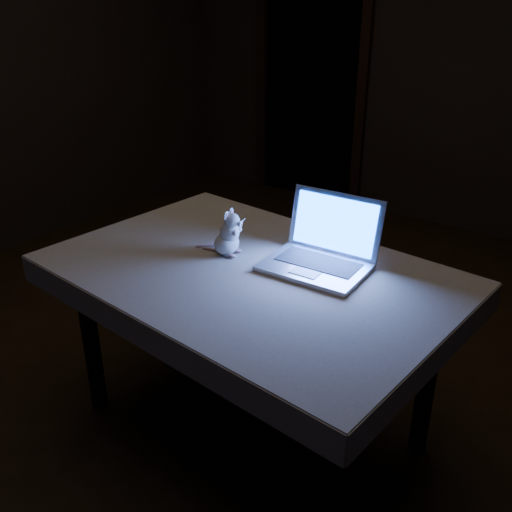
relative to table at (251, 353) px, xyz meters
The scene contains 7 objects.
floor 0.54m from the table, 137.53° to the left, with size 5.00×5.00×0.00m, color black.
back_wall 2.93m from the table, 95.89° to the left, with size 4.50×0.04×2.60m, color black.
doorway 3.16m from the table, 116.64° to the left, with size 1.06×0.36×2.13m, color black, non-canonical shape.
table is the anchor object (origin of this frame).
tablecloth 0.34m from the table, 77.12° to the left, with size 1.51×1.01×0.10m, color beige, non-canonical shape.
laptop 0.57m from the table, 32.66° to the left, with size 0.38×0.33×0.26m, color silver, non-canonical shape.
plush_mouse 0.50m from the table, 161.19° to the left, with size 0.14×0.14×0.19m, color silver, non-canonical shape.
Camera 1 is at (1.42, -1.81, 1.72)m, focal length 40.00 mm.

